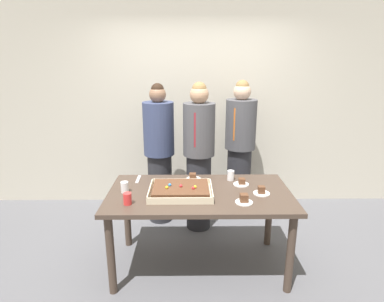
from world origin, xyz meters
TOP-DOWN VIEW (x-y plane):
  - ground_plane at (0.00, 0.00)m, footprint 12.00×12.00m
  - interior_back_panel at (0.00, 1.60)m, footprint 8.00×0.12m
  - party_table at (0.00, 0.00)m, footprint 1.69×0.91m
  - sheet_cake at (-0.17, -0.04)m, footprint 0.57×0.45m
  - plated_slice_near_left at (-0.06, 0.32)m, footprint 0.15×0.15m
  - plated_slice_near_right at (0.56, -0.06)m, footprint 0.15×0.15m
  - plated_slice_far_left at (0.41, 0.17)m, footprint 0.15×0.15m
  - plated_slice_far_right at (0.37, -0.24)m, footprint 0.15×0.15m
  - drink_cup_nearest at (0.32, 0.30)m, footprint 0.07×0.07m
  - drink_cup_middle at (-0.62, -0.25)m, footprint 0.07×0.07m
  - drink_cup_far_end at (-0.69, -0.00)m, footprint 0.07×0.07m
  - cake_server_utensil at (-0.62, 0.32)m, footprint 0.03×0.20m
  - person_serving_front at (-0.46, 0.96)m, footprint 0.36×0.36m
  - person_green_shirt_behind at (0.55, 1.16)m, footprint 0.38×0.38m
  - person_striped_tie_right at (0.02, 0.76)m, footprint 0.36×0.36m

SIDE VIEW (x-z plane):
  - ground_plane at x=0.00m, z-range 0.00..0.00m
  - party_table at x=0.00m, z-range 0.30..1.08m
  - cake_server_utensil at x=-0.62m, z-range 0.79..0.79m
  - plated_slice_far_left at x=0.41m, z-range 0.77..0.84m
  - plated_slice_near_left at x=-0.06m, z-range 0.78..0.84m
  - plated_slice_near_right at x=0.56m, z-range 0.77..0.85m
  - plated_slice_far_right at x=0.37m, z-range 0.77..0.85m
  - sheet_cake at x=-0.17m, z-range 0.77..0.87m
  - drink_cup_nearest at x=0.32m, z-range 0.79..0.89m
  - drink_cup_middle at x=-0.62m, z-range 0.79..0.89m
  - drink_cup_far_end at x=-0.69m, z-range 0.79..0.89m
  - person_serving_front at x=-0.46m, z-range 0.02..1.73m
  - person_green_shirt_behind at x=0.55m, z-range 0.02..1.75m
  - person_striped_tie_right at x=0.02m, z-range 0.03..1.76m
  - interior_back_panel at x=0.00m, z-range 0.00..3.00m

